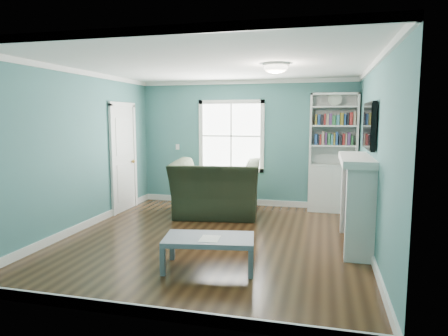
# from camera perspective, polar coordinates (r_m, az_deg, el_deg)

# --- Properties ---
(floor) EXTENTS (5.00, 5.00, 0.00)m
(floor) POSITION_cam_1_polar(r_m,az_deg,el_deg) (6.19, -1.52, -10.06)
(floor) COLOR black
(floor) RESTS_ON ground
(room_walls) EXTENTS (5.00, 5.00, 5.00)m
(room_walls) POSITION_cam_1_polar(r_m,az_deg,el_deg) (5.91, -1.57, 4.73)
(room_walls) COLOR #427D7A
(room_walls) RESTS_ON ground
(trim) EXTENTS (4.50, 5.00, 2.60)m
(trim) POSITION_cam_1_polar(r_m,az_deg,el_deg) (5.94, -1.56, 1.40)
(trim) COLOR white
(trim) RESTS_ON ground
(window) EXTENTS (1.40, 0.06, 1.50)m
(window) POSITION_cam_1_polar(r_m,az_deg,el_deg) (8.40, 1.03, 4.59)
(window) COLOR white
(window) RESTS_ON room_walls
(bookshelf) EXTENTS (0.90, 0.35, 2.31)m
(bookshelf) POSITION_cam_1_polar(r_m,az_deg,el_deg) (8.04, 15.24, 0.45)
(bookshelf) COLOR silver
(bookshelf) RESTS_ON ground
(fireplace) EXTENTS (0.44, 1.58, 1.30)m
(fireplace) POSITION_cam_1_polar(r_m,az_deg,el_deg) (6.03, 18.46, -4.66)
(fireplace) COLOR black
(fireplace) RESTS_ON ground
(tv) EXTENTS (0.06, 1.10, 0.65)m
(tv) POSITION_cam_1_polar(r_m,az_deg,el_deg) (5.92, 20.06, 5.68)
(tv) COLOR black
(tv) RESTS_ON fireplace
(door) EXTENTS (0.12, 0.98, 2.17)m
(door) POSITION_cam_1_polar(r_m,az_deg,el_deg) (8.09, -14.15, 1.58)
(door) COLOR silver
(door) RESTS_ON ground
(ceiling_fixture) EXTENTS (0.38, 0.38, 0.15)m
(ceiling_fixture) POSITION_cam_1_polar(r_m,az_deg,el_deg) (5.87, 7.42, 14.11)
(ceiling_fixture) COLOR white
(ceiling_fixture) RESTS_ON room_walls
(light_switch) EXTENTS (0.08, 0.01, 0.12)m
(light_switch) POSITION_cam_1_polar(r_m,az_deg,el_deg) (8.76, -6.65, 3.02)
(light_switch) COLOR white
(light_switch) RESTS_ON room_walls
(recliner) EXTENTS (1.72, 1.24, 1.39)m
(recliner) POSITION_cam_1_polar(r_m,az_deg,el_deg) (7.46, -1.09, -1.59)
(recliner) COLOR black
(recliner) RESTS_ON ground
(coffee_table) EXTENTS (1.17, 0.76, 0.40)m
(coffee_table) POSITION_cam_1_polar(r_m,az_deg,el_deg) (4.95, -2.16, -10.39)
(coffee_table) COLOR #525A62
(coffee_table) RESTS_ON ground
(paper_sheet) EXTENTS (0.25, 0.31, 0.00)m
(paper_sheet) POSITION_cam_1_polar(r_m,az_deg,el_deg) (4.86, -2.04, -10.05)
(paper_sheet) COLOR white
(paper_sheet) RESTS_ON coffee_table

